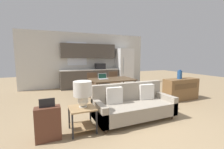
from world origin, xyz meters
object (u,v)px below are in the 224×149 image
couch (133,105)px  dining_chair_far_right (114,81)px  vase (180,75)px  refrigerator (124,67)px  table_lamp (83,91)px  side_table (82,115)px  laptop (103,78)px  dining_table (112,80)px  dining_chair_far_left (93,83)px  suitcase (48,123)px  credenza (181,89)px

couch → dining_chair_far_right: dining_chair_far_right is taller
vase → refrigerator: bearing=97.0°
vase → dining_chair_far_right: 2.58m
couch → table_lamp: size_ratio=3.67×
table_lamp → refrigerator: bearing=52.7°
side_table → dining_chair_far_right: dining_chair_far_right is taller
table_lamp → laptop: table_lamp is taller
refrigerator → dining_table: (-1.71, -2.27, -0.30)m
dining_chair_far_left → suitcase: size_ratio=1.13×
credenza → dining_chair_far_left: (-2.68, 1.91, 0.12)m
dining_chair_far_right → vase: bearing=-50.0°
dining_chair_far_right → suitcase: dining_chair_far_right is taller
couch → dining_chair_far_left: bearing=95.6°
laptop → table_lamp: bearing=-119.9°
laptop → suitcase: (-1.87, -2.15, -0.46)m
vase → dining_chair_far_right: vase is taller
side_table → vase: (3.64, 0.88, 0.55)m
dining_table → dining_chair_far_right: dining_chair_far_right is taller
couch → vase: size_ratio=6.19×
dining_table → vase: (2.12, -1.08, 0.23)m
dining_table → dining_chair_far_right: 1.02m
credenza → couch: bearing=-163.4°
table_lamp → dining_chair_far_left: bearing=69.9°
refrigerator → couch: 4.57m
vase → dining_chair_far_right: (-1.63, 1.96, -0.41)m
couch → laptop: bearing=92.2°
table_lamp → credenza: (3.70, 0.86, -0.47)m
table_lamp → suitcase: bearing=-173.0°
credenza → dining_chair_far_left: 3.30m
dining_chair_far_right → suitcase: size_ratio=1.13×
side_table → table_lamp: (0.02, 0.00, 0.50)m
dining_chair_far_right → table_lamp: bearing=-125.0°
dining_table → vase: size_ratio=4.82×
couch → suitcase: couch is taller
refrigerator → dining_table: bearing=-127.0°
table_lamp → vase: bearing=13.6°
dining_chair_far_left → laptop: size_ratio=2.79×
credenza → dining_chair_far_right: size_ratio=1.45×
vase → credenza: bearing=-13.0°
refrigerator → side_table: (-3.23, -4.22, -0.63)m
refrigerator → dining_chair_far_left: size_ratio=2.18×
side_table → suitcase: size_ratio=0.65×
couch → vase: 2.53m
side_table → dining_chair_far_left: (1.04, 2.77, 0.15)m
dining_table → suitcase: (-2.17, -2.03, -0.35)m
table_lamp → couch: bearing=5.9°
vase → table_lamp: bearing=-166.4°
dining_chair_far_left → suitcase: (-1.68, -2.85, -0.17)m
dining_table → dining_chair_far_left: dining_chair_far_left is taller
vase → suitcase: vase is taller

